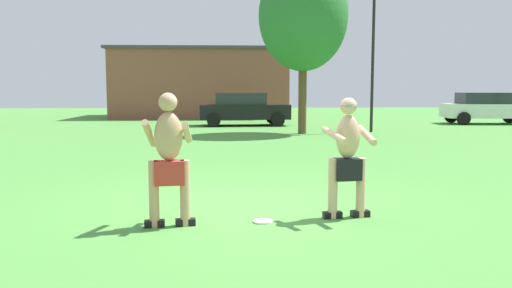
% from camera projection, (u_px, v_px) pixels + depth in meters
% --- Properties ---
extents(ground_plane, '(80.00, 80.00, 0.00)m').
position_uv_depth(ground_plane, '(247.00, 205.00, 7.85)').
color(ground_plane, '#4C8E3D').
extents(player_with_cap, '(0.68, 0.64, 1.67)m').
position_uv_depth(player_with_cap, '(348.00, 152.00, 7.00)').
color(player_with_cap, black).
rests_on(player_with_cap, ground_plane).
extents(player_in_red, '(0.67, 0.63, 1.73)m').
position_uv_depth(player_in_red, '(169.00, 156.00, 6.56)').
color(player_in_red, black).
rests_on(player_in_red, ground_plane).
extents(frisbee, '(0.26, 0.26, 0.03)m').
position_uv_depth(frisbee, '(263.00, 221.00, 6.85)').
color(frisbee, white).
rests_on(frisbee, ground_plane).
extents(car_black_near_post, '(4.40, 2.23, 1.58)m').
position_uv_depth(car_black_near_post, '(243.00, 108.00, 24.68)').
color(car_black_near_post, black).
rests_on(car_black_near_post, ground_plane).
extents(car_white_mid_lot, '(4.44, 2.33, 1.58)m').
position_uv_depth(car_white_mid_lot, '(487.00, 108.00, 25.86)').
color(car_white_mid_lot, white).
rests_on(car_white_mid_lot, ground_plane).
extents(lamp_post, '(0.60, 0.24, 6.18)m').
position_uv_depth(lamp_post, '(373.00, 40.00, 20.69)').
color(lamp_post, black).
rests_on(lamp_post, ground_plane).
extents(outbuilding_behind_lot, '(10.89, 6.62, 4.23)m').
position_uv_depth(outbuilding_behind_lot, '(202.00, 83.00, 32.44)').
color(outbuilding_behind_lot, brown).
rests_on(outbuilding_behind_lot, ground_plane).
extents(tree_left_field, '(3.47, 3.47, 6.75)m').
position_uv_depth(tree_left_field, '(303.00, 16.00, 19.83)').
color(tree_left_field, brown).
rests_on(tree_left_field, ground_plane).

